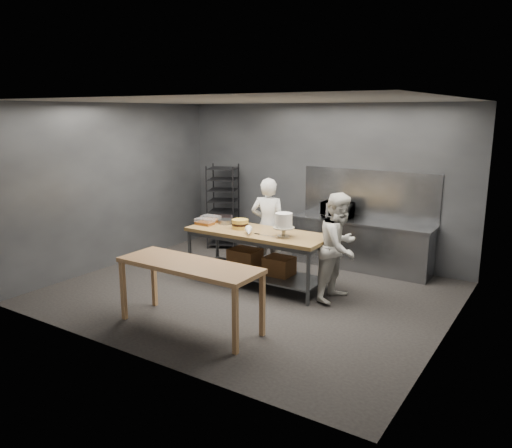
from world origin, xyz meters
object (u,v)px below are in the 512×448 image
Objects in this scene: near_counter at (189,269)px; frosted_cake_stand at (284,222)px; chef_behind at (268,226)px; layer_cake at (240,224)px; speed_rack at (223,207)px; microwave at (337,210)px; work_table at (258,251)px; chef_right at (339,247)px.

frosted_cake_stand reaches higher than near_counter.
layer_cake is (-0.14, -0.67, 0.14)m from chef_behind.
speed_rack is 6.32× the size of layer_cake.
speed_rack is at bearing -178.23° from microwave.
chef_behind is at bearing 78.23° from layer_cake.
microwave is (0.83, 1.11, 0.19)m from chef_behind.
speed_rack reaches higher than layer_cake.
work_table is 2.58m from speed_rack.
work_table is 1.97m from near_counter.
frosted_cake_stand is 0.91m from layer_cake.
near_counter is at bearing 82.04° from chef_behind.
speed_rack is 2.60m from microwave.
speed_rack is 3.72m from chef_right.
chef_behind reaches higher than near_counter.
microwave reaches higher than layer_cake.
chef_behind reaches higher than work_table.
chef_right is 1.84m from microwave.
chef_right is at bearing 4.02° from layer_cake.
near_counter is at bearing 153.96° from chef_right.
speed_rack is at bearing 133.55° from layer_cake.
frosted_cake_stand is at bearing -12.74° from work_table.
work_table reaches higher than near_counter.
frosted_cake_stand is at bearing -35.51° from speed_rack.
microwave is 1.96× the size of layer_cake.
chef_behind reaches higher than chef_right.
chef_right reaches higher than frosted_cake_stand.
layer_cake is (-0.51, 1.91, 0.19)m from near_counter.
speed_rack is at bearing 144.49° from frosted_cake_stand.
near_counter is at bearing -59.55° from speed_rack.
chef_behind reaches higher than frosted_cake_stand.
chef_behind is at bearing -126.95° from microwave.
frosted_cake_stand is at bearing 118.52° from chef_behind.
microwave is at bearing -142.94° from chef_behind.
layer_cake reaches higher than work_table.
chef_right is at bearing -25.13° from speed_rack.
speed_rack is (-2.12, 3.61, 0.04)m from near_counter.
speed_rack is at bearing 70.27° from chef_right.
chef_behind reaches higher than microwave.
layer_cake is at bearing -173.90° from work_table.
near_counter is 3.73m from microwave.
near_counter is 1.89m from frosted_cake_stand.
near_counter is 1.17× the size of chef_behind.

